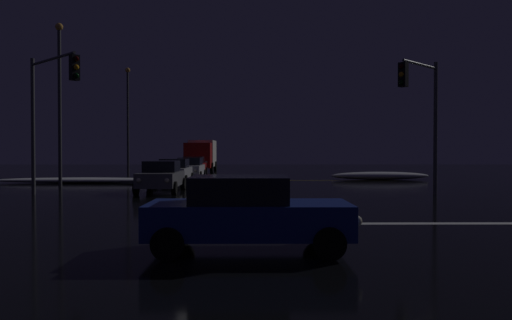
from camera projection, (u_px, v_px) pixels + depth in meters
The scene contains 15 objects.
ground at pixel (224, 226), 14.50m from camera, with size 120.00×120.00×0.10m, color black.
stop_line_north at pixel (235, 195), 23.64m from camera, with size 0.35×15.73×0.01m.
centre_line_ns at pixel (240, 180), 35.23m from camera, with size 22.00×0.15×0.01m.
snow_bank_left_curb at pixel (85, 180), 32.49m from camera, with size 11.52×1.50×0.35m.
snow_bank_right_curb at pixel (380, 176), 36.07m from camera, with size 6.96×1.50×0.57m.
sedan_gray at pixel (161, 176), 25.43m from camera, with size 2.02×4.33×1.57m.
sedan_silver at pixel (174, 171), 31.51m from camera, with size 2.02×4.33×1.57m.
sedan_white at pixel (190, 168), 36.87m from camera, with size 2.02×4.33×1.57m.
sedan_red at pixel (194, 166), 42.42m from camera, with size 2.02×4.33×1.57m.
box_truck at pixel (202, 154), 49.77m from camera, with size 2.68×8.28×3.08m.
sedan_blue_crossing at pixel (247, 213), 10.56m from camera, with size 4.33×2.02×1.57m.
traffic_signal_ne at pixel (423, 103), 23.08m from camera, with size 2.53×2.53×6.29m.
traffic_signal_nw at pixel (49, 98), 22.60m from camera, with size 3.35×3.35×6.44m.
streetlamp_left_near at pixel (60, 93), 29.05m from camera, with size 0.44×0.44×9.40m.
streetlamp_left_far at pixel (128, 113), 45.04m from camera, with size 0.44×0.44×9.44m.
Camera 1 is at (0.80, -14.47, 2.11)m, focal length 35.56 mm.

